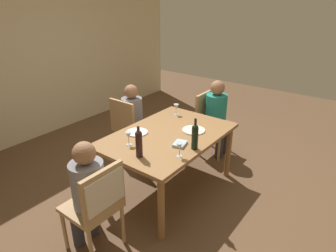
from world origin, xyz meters
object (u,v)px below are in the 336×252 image
wine_glass_near_right (128,136)px  dinner_plate_host (194,130)px  wine_bottle_tall_green (195,136)px  dining_table (168,141)px  wine_bottle_dark_red (139,143)px  dinner_plate_guest_left (137,132)px  wine_glass_centre (176,107)px  wine_glass_near_left (180,147)px  chair_left_end (99,200)px  chair_right_end (210,119)px  chair_far_right (129,125)px  person_man_bearded (217,113)px  person_woman_host (87,189)px  person_man_guest (134,115)px

wine_glass_near_right → dinner_plate_host: (0.72, -0.36, -0.10)m
wine_bottle_tall_green → dining_table: bearing=75.0°
wine_bottle_dark_red → dinner_plate_guest_left: bearing=45.3°
wine_glass_centre → wine_glass_near_right: size_ratio=1.00×
wine_bottle_dark_red → wine_glass_near_left: (0.24, -0.31, -0.04)m
wine_glass_near_left → dinner_plate_guest_left: 0.73m
wine_bottle_tall_green → wine_glass_centre: (0.66, 0.71, -0.04)m
chair_left_end → chair_right_end: same height
chair_right_end → wine_bottle_tall_green: bearing=22.3°
dinner_plate_guest_left → chair_far_right: bearing=52.7°
chair_right_end → wine_bottle_dark_red: (-1.73, -0.17, 0.37)m
dinner_plate_host → chair_left_end: bearing=177.4°
wine_bottle_dark_red → chair_right_end: bearing=5.7°
chair_left_end → wine_glass_centre: bearing=13.2°
wine_glass_near_right → wine_glass_near_left: bearing=-78.0°
person_man_bearded → wine_bottle_tall_green: 1.35m
wine_bottle_dark_red → person_man_bearded: bearing=2.0°
chair_right_end → person_man_bearded: size_ratio=0.81×
person_woman_host → dinner_plate_guest_left: (0.96, 0.28, 0.11)m
chair_left_end → wine_bottle_tall_green: wine_bottle_tall_green is taller
wine_glass_centre → dinner_plate_host: wine_glass_centre is taller
wine_bottle_tall_green → person_man_guest: bearing=69.9°
chair_left_end → chair_far_right: size_ratio=1.00×
person_woman_host → chair_left_end: bearing=-90.0°
chair_left_end → wine_glass_centre: size_ratio=6.17×
dining_table → person_man_guest: bearing=67.5°
chair_left_end → wine_bottle_dark_red: size_ratio=2.83×
chair_right_end → person_woman_host: bearing=1.5°
chair_far_right → wine_glass_near_left: chair_far_right is taller
wine_bottle_tall_green → chair_left_end: bearing=163.4°
person_man_guest → wine_glass_centre: 0.68m
dining_table → chair_far_right: chair_far_right is taller
chair_right_end → wine_glass_near_right: chair_right_end is taller
chair_right_end → wine_glass_near_left: 1.60m
chair_far_right → wine_bottle_dark_red: wine_bottle_dark_red is taller
chair_right_end → wine_glass_centre: 0.71m
person_man_guest → chair_right_end: bearing=43.7°
chair_far_right → wine_glass_near_left: (-0.60, -1.30, 0.32)m
wine_bottle_tall_green → person_man_bearded: bearing=17.8°
person_man_guest → person_man_bearded: bearing=40.0°
person_woman_host → wine_glass_centre: 1.73m
wine_glass_centre → dinner_plate_host: bearing=-122.0°
wine_glass_near_right → wine_bottle_dark_red: bearing=-114.5°
dinner_plate_host → dinner_plate_guest_left: same height
wine_glass_near_left → dinner_plate_host: 0.64m
wine_glass_near_left → wine_glass_centre: (0.89, 0.68, 0.00)m
wine_glass_near_right → wine_bottle_tall_green: bearing=-60.1°
chair_right_end → dinner_plate_guest_left: (-1.35, 0.22, 0.22)m
wine_glass_near_left → wine_glass_near_right: bearing=102.0°
dinner_plate_host → dinner_plate_guest_left: (-0.45, 0.49, 0.00)m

